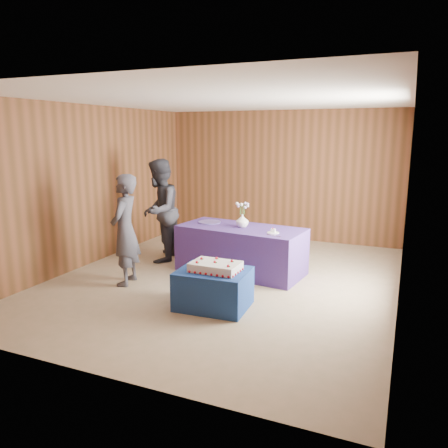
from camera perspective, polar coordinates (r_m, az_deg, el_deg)
The scene contains 13 objects.
ground at distance 6.84m, azimuth 0.18°, elevation -7.22°, with size 6.00×6.00×0.00m, color tan.
room_shell at distance 6.48m, azimuth 0.20°, elevation 8.03°, with size 5.04×6.04×2.72m.
cake_table at distance 5.72m, azimuth -1.39°, elevation -8.44°, with size 0.90×0.70×0.50m, color #1B4498.
serving_table at distance 7.09m, azimuth 2.22°, elevation -3.38°, with size 2.00×0.90×0.75m, color #432F81.
sheet_cake at distance 5.60m, azimuth -1.12°, elevation -5.59°, with size 0.65×0.45×0.15m.
vase at distance 6.98m, azimuth 2.40°, elevation 0.44°, with size 0.20×0.20×0.21m, color white.
flower_spray at distance 6.94m, azimuth 2.42°, elevation 2.44°, with size 0.22×0.22×0.17m.
platter at distance 7.34m, azimuth -1.90°, elevation 0.25°, with size 0.38×0.38×0.02m, color #6352A5.
plate at distance 6.62m, azimuth 6.42°, elevation -1.14°, with size 0.18×0.18×0.01m, color white.
cake_slice at distance 6.61m, azimuth 6.43°, elevation -0.84°, with size 0.07×0.06×0.08m.
knife at distance 6.45m, azimuth 6.54°, elevation -1.52°, with size 0.26×0.02×0.00m, color silver.
guest_left at distance 6.60m, azimuth -12.81°, elevation -0.78°, with size 0.60×0.40×1.65m, color #3E3D48.
guest_right at distance 7.72m, azimuth -8.41°, elevation 1.74°, with size 0.87×0.68×1.80m, color #30313A.
Camera 1 is at (2.51, -5.96, 2.22)m, focal length 35.00 mm.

